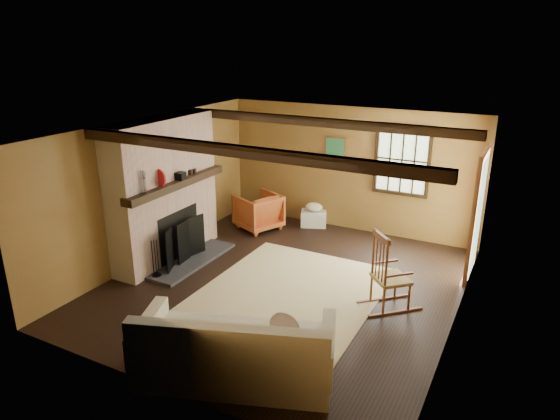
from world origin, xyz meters
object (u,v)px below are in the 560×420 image
Objects in this scene: rocking_chair at (388,276)px; laundry_basket at (314,218)px; fireplace at (166,196)px; armchair at (258,211)px; sofa at (236,354)px.

rocking_chair is 2.27× the size of laundry_basket.
fireplace reaches higher than armchair.
fireplace is 1.02× the size of sofa.
laundry_basket is at bearing 84.01° from sofa.
laundry_basket is 0.64× the size of armchair.
laundry_basket is at bearing 150.51° from armchair.
armchair is at bearing -143.71° from laundry_basket.
laundry_basket is (-2.23, 2.47, -0.33)m from rocking_chair.
sofa is (-1.04, -2.31, -0.17)m from rocking_chair.
sofa reaches higher than laundry_basket.
sofa is at bearing 51.18° from armchair.
armchair is at bearing 97.03° from sofa.
rocking_chair is 2.54m from sofa.
fireplace is at bearing 47.57° from rocking_chair.
armchair is (-3.13, 1.81, -0.12)m from rocking_chair.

